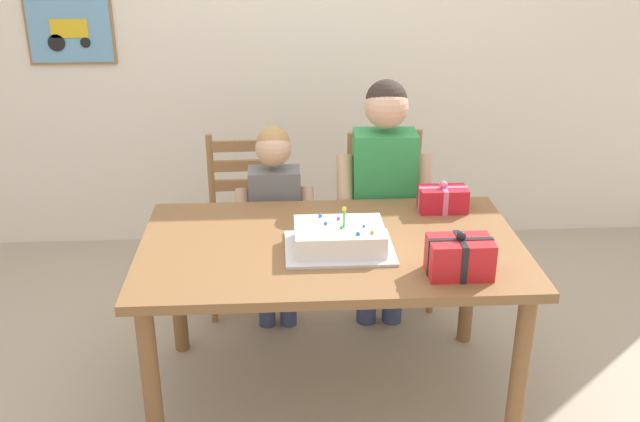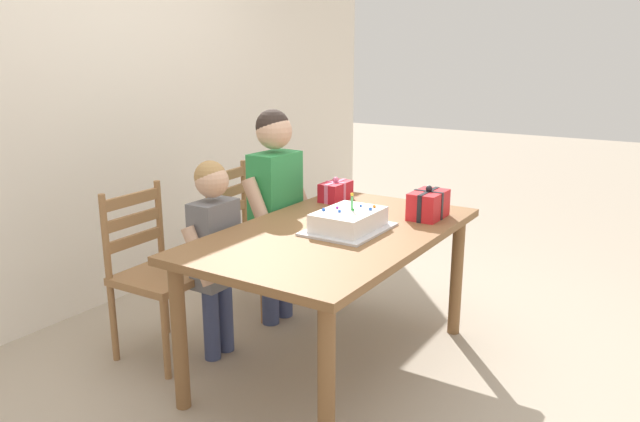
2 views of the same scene
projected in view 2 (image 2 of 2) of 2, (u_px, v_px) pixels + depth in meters
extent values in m
plane|color=tan|center=(334.00, 365.00, 3.22)|extent=(20.00, 20.00, 0.00)
cube|color=silver|center=(98.00, 103.00, 3.80)|extent=(6.40, 0.08, 2.60)
cube|color=brown|center=(335.00, 234.00, 3.04)|extent=(1.59, 0.95, 0.04)
cylinder|color=brown|center=(326.00, 387.00, 2.35)|extent=(0.07, 0.07, 0.71)
cylinder|color=brown|center=(456.00, 276.00, 3.51)|extent=(0.07, 0.07, 0.71)
cylinder|color=brown|center=(179.00, 337.00, 2.76)|extent=(0.07, 0.07, 0.71)
cylinder|color=brown|center=(339.00, 253.00, 3.92)|extent=(0.07, 0.07, 0.71)
cube|color=silver|center=(348.00, 229.00, 3.02)|extent=(0.44, 0.34, 0.01)
cube|color=white|center=(349.00, 219.00, 3.01)|extent=(0.36, 0.26, 0.09)
cylinder|color=#56C666|center=(352.00, 203.00, 3.00)|extent=(0.01, 0.01, 0.07)
sphere|color=yellow|center=(352.00, 194.00, 2.99)|extent=(0.02, 0.02, 0.02)
sphere|color=purple|center=(337.00, 208.00, 3.03)|extent=(0.02, 0.02, 0.02)
sphere|color=orange|center=(374.00, 206.00, 3.05)|extent=(0.02, 0.02, 0.02)
sphere|color=blue|center=(339.00, 211.00, 2.96)|extent=(0.02, 0.02, 0.02)
sphere|color=blue|center=(361.00, 206.00, 3.07)|extent=(0.01, 0.01, 0.01)
sphere|color=blue|center=(324.00, 210.00, 2.99)|extent=(0.02, 0.02, 0.02)
sphere|color=blue|center=(370.00, 209.00, 3.00)|extent=(0.02, 0.02, 0.02)
sphere|color=green|center=(353.00, 210.00, 2.99)|extent=(0.01, 0.01, 0.01)
cube|color=red|center=(428.00, 205.00, 3.23)|extent=(0.24, 0.15, 0.14)
cube|color=black|center=(428.00, 205.00, 3.23)|extent=(0.24, 0.02, 0.15)
cube|color=black|center=(428.00, 205.00, 3.23)|extent=(0.02, 0.16, 0.15)
sphere|color=black|center=(429.00, 189.00, 3.21)|extent=(0.04, 0.04, 0.04)
cube|color=red|center=(336.00, 191.00, 3.62)|extent=(0.22, 0.12, 0.11)
cube|color=#DB668E|center=(336.00, 191.00, 3.62)|extent=(0.22, 0.02, 0.12)
cube|color=#DB668E|center=(336.00, 191.00, 3.62)|extent=(0.02, 0.13, 0.12)
sphere|color=#DB668E|center=(336.00, 180.00, 3.60)|extent=(0.04, 0.04, 0.04)
cube|color=#996B42|center=(162.00, 277.00, 3.23)|extent=(0.43, 0.43, 0.04)
cylinder|color=#996B42|center=(215.00, 312.00, 3.36)|extent=(0.04, 0.04, 0.43)
cylinder|color=#996B42|center=(166.00, 340.00, 3.04)|extent=(0.04, 0.04, 0.43)
cylinder|color=#996B42|center=(165.00, 299.00, 3.54)|extent=(0.04, 0.04, 0.43)
cylinder|color=#996B42|center=(113.00, 323.00, 3.23)|extent=(0.04, 0.04, 0.43)
cylinder|color=#996B42|center=(159.00, 220.00, 3.42)|extent=(0.04, 0.04, 0.45)
cylinder|color=#996B42|center=(105.00, 237.00, 3.11)|extent=(0.04, 0.04, 0.45)
cube|color=#996B42|center=(135.00, 240.00, 3.28)|extent=(0.36, 0.04, 0.06)
cube|color=#996B42|center=(133.00, 220.00, 3.25)|extent=(0.36, 0.04, 0.06)
cube|color=#996B42|center=(131.00, 199.00, 3.22)|extent=(0.36, 0.04, 0.06)
cube|color=#996B42|center=(253.00, 240.00, 3.86)|extent=(0.46, 0.46, 0.04)
cylinder|color=#996B42|center=(294.00, 271.00, 4.00)|extent=(0.04, 0.04, 0.43)
cylinder|color=#996B42|center=(263.00, 290.00, 3.67)|extent=(0.04, 0.04, 0.43)
cylinder|color=#996B42|center=(246.00, 262.00, 4.17)|extent=(0.04, 0.04, 0.43)
cylinder|color=#996B42|center=(212.00, 280.00, 3.84)|extent=(0.04, 0.04, 0.43)
cylinder|color=#996B42|center=(244.00, 194.00, 4.05)|extent=(0.04, 0.04, 0.45)
cylinder|color=#996B42|center=(209.00, 206.00, 3.72)|extent=(0.04, 0.04, 0.45)
cube|color=#996B42|center=(228.00, 210.00, 3.90)|extent=(0.36, 0.06, 0.06)
cube|color=#996B42|center=(227.00, 193.00, 3.87)|extent=(0.36, 0.06, 0.06)
cube|color=#996B42|center=(226.00, 176.00, 3.84)|extent=(0.36, 0.06, 0.06)
cylinder|color=#38426B|center=(284.00, 279.00, 3.77)|extent=(0.10, 0.10, 0.49)
cylinder|color=#38426B|center=(270.00, 286.00, 3.66)|extent=(0.10, 0.10, 0.49)
cube|color=#2D934C|center=(275.00, 199.00, 3.58)|extent=(0.31, 0.20, 0.56)
cylinder|color=tan|center=(300.00, 197.00, 3.72)|extent=(0.09, 0.23, 0.37)
cylinder|color=tan|center=(259.00, 210.00, 3.42)|extent=(0.09, 0.23, 0.37)
sphere|color=tan|center=(274.00, 131.00, 3.48)|extent=(0.21, 0.21, 0.21)
sphere|color=#2D231E|center=(273.00, 127.00, 3.48)|extent=(0.20, 0.20, 0.20)
cylinder|color=#38426B|center=(225.00, 316.00, 3.34)|extent=(0.09, 0.09, 0.41)
cylinder|color=#38426B|center=(211.00, 324.00, 3.24)|extent=(0.09, 0.09, 0.41)
cube|color=slate|center=(215.00, 244.00, 3.18)|extent=(0.25, 0.16, 0.46)
cylinder|color=tan|center=(239.00, 240.00, 3.30)|extent=(0.07, 0.19, 0.31)
cylinder|color=tan|center=(198.00, 256.00, 3.04)|extent=(0.07, 0.19, 0.31)
sphere|color=tan|center=(212.00, 181.00, 3.09)|extent=(0.17, 0.17, 0.17)
sphere|color=#A87F4C|center=(210.00, 177.00, 3.09)|extent=(0.16, 0.16, 0.16)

